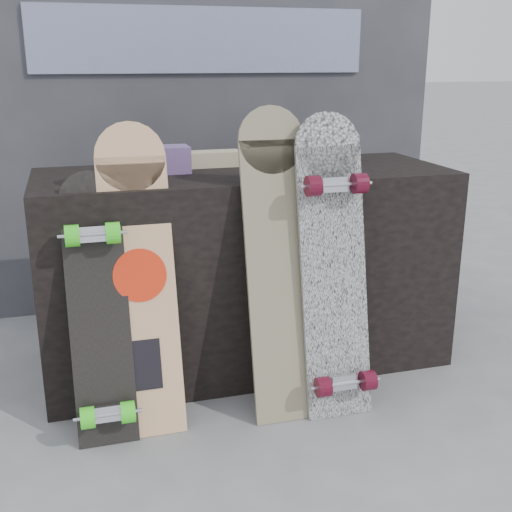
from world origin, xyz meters
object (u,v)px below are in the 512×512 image
object	(u,v)px
longboard_geisha	(139,271)
skateboard_dark	(98,306)
vendor_table	(246,268)
longboard_celtic	(279,255)
longboard_cascadia	(334,263)

from	to	relation	value
longboard_geisha	skateboard_dark	xyz separation A→B (m)	(-0.14, -0.05, -0.09)
vendor_table	longboard_celtic	xyz separation A→B (m)	(0.02, -0.38, 0.17)
vendor_table	skateboard_dark	world-z (taller)	skateboard_dark
longboard_geisha	longboard_celtic	world-z (taller)	longboard_celtic
longboard_celtic	longboard_cascadia	size ratio (longest dim) A/B	1.02
longboard_geisha	longboard_cascadia	world-z (taller)	longboard_cascadia
skateboard_dark	longboard_geisha	bearing A→B (deg)	18.14
vendor_table	longboard_geisha	world-z (taller)	longboard_geisha
longboard_geisha	longboard_cascadia	bearing A→B (deg)	-8.64
skateboard_dark	longboard_celtic	bearing A→B (deg)	-0.05
longboard_geisha	longboard_celtic	distance (m)	0.48
longboard_celtic	longboard_cascadia	world-z (taller)	longboard_celtic
longboard_celtic	longboard_cascadia	bearing A→B (deg)	-15.89
vendor_table	longboard_cascadia	xyz separation A→B (m)	(0.20, -0.43, 0.14)
skateboard_dark	vendor_table	bearing A→B (deg)	32.33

